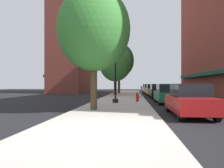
{
  "coord_description": "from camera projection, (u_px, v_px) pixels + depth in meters",
  "views": [
    {
      "loc": [
        1.13,
        -7.24,
        1.63
      ],
      "look_at": [
        -1.77,
        22.52,
        1.66
      ],
      "focal_mm": 34.17,
      "sensor_mm": 36.0,
      "label": 1
    }
  ],
  "objects": [
    {
      "name": "tree_near",
      "position": [
        115.0,
        63.0,
        29.68
      ],
      "size": [
        4.49,
        4.49,
        7.06
      ],
      "color": "#422D1E",
      "rests_on": "sidewalk_slab"
    },
    {
      "name": "sidewalk_slab",
      "position": [
        124.0,
        97.0,
        26.23
      ],
      "size": [
        4.8,
        50.0,
        0.12
      ],
      "primitive_type": "cube",
      "color": "#B7B2A8",
      "rests_on": "ground"
    },
    {
      "name": "tree_mid",
      "position": [
        119.0,
        61.0,
        35.34
      ],
      "size": [
        4.95,
        4.95,
        8.29
      ],
      "color": "#4C3823",
      "rests_on": "sidewalk_slab"
    },
    {
      "name": "car_white",
      "position": [
        149.0,
        89.0,
        38.12
      ],
      "size": [
        1.8,
        4.3,
        1.66
      ],
      "rotation": [
        0.0,
        0.0,
        -0.0
      ],
      "color": "black",
      "rests_on": "ground"
    },
    {
      "name": "ground_plane",
      "position": [
        157.0,
        98.0,
        24.84
      ],
      "size": [
        90.0,
        90.0,
        0.0
      ],
      "primitive_type": "plane",
      "color": "black"
    },
    {
      "name": "fire_hydrant",
      "position": [
        137.0,
        97.0,
        18.42
      ],
      "size": [
        0.33,
        0.26,
        0.79
      ],
      "color": "red",
      "rests_on": "sidewalk_slab"
    },
    {
      "name": "lamppost",
      "position": [
        115.0,
        65.0,
        17.43
      ],
      "size": [
        0.48,
        0.48,
        5.9
      ],
      "color": "black",
      "rests_on": "sidewalk_slab"
    },
    {
      "name": "car_green",
      "position": [
        167.0,
        94.0,
        17.9
      ],
      "size": [
        1.8,
        4.3,
        1.66
      ],
      "rotation": [
        0.0,
        0.0,
        -0.0
      ],
      "color": "black",
      "rests_on": "ground"
    },
    {
      "name": "car_yellow",
      "position": [
        152.0,
        90.0,
        31.27
      ],
      "size": [
        1.8,
        4.3,
        1.66
      ],
      "rotation": [
        0.0,
        0.0,
        -0.04
      ],
      "color": "black",
      "rests_on": "ground"
    },
    {
      "name": "car_red",
      "position": [
        189.0,
        100.0,
        10.87
      ],
      "size": [
        1.8,
        4.3,
        1.66
      ],
      "rotation": [
        0.0,
        0.0,
        -0.01
      ],
      "color": "black",
      "rests_on": "ground"
    },
    {
      "name": "car_silver",
      "position": [
        147.0,
        88.0,
        43.71
      ],
      "size": [
        1.8,
        4.3,
        1.66
      ],
      "rotation": [
        0.0,
        0.0,
        -0.01
      ],
      "color": "black",
      "rests_on": "ground"
    },
    {
      "name": "building_far_background",
      "position": [
        75.0,
        49.0,
        45.22
      ],
      "size": [
        6.8,
        18.0,
        18.3
      ],
      "color": "brown",
      "rests_on": "ground"
    },
    {
      "name": "parking_meter_near",
      "position": [
        141.0,
        91.0,
        22.74
      ],
      "size": [
        0.14,
        0.09,
        1.31
      ],
      "color": "slate",
      "rests_on": "sidewalk_slab"
    },
    {
      "name": "tree_far",
      "position": [
        94.0,
        30.0,
        12.68
      ],
      "size": [
        4.35,
        4.35,
        7.28
      ],
      "color": "#4C3823",
      "rests_on": "sidewalk_slab"
    },
    {
      "name": "car_black",
      "position": [
        158.0,
        91.0,
        24.35
      ],
      "size": [
        1.8,
        4.3,
        1.66
      ],
      "rotation": [
        0.0,
        0.0,
        -0.02
      ],
      "color": "black",
      "rests_on": "ground"
    }
  ]
}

